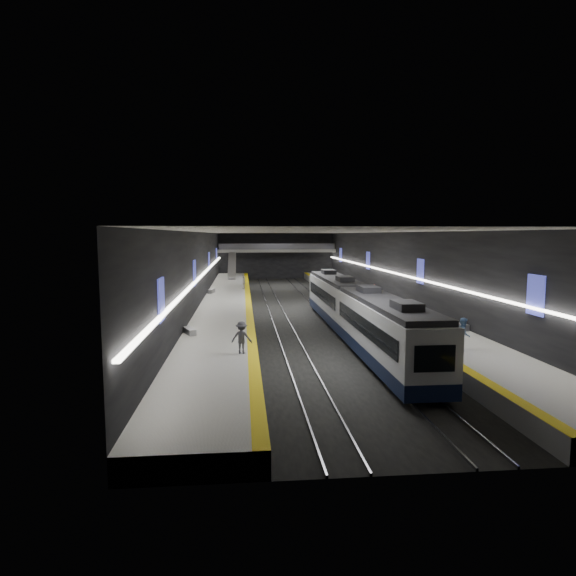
{
  "coord_description": "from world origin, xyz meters",
  "views": [
    {
      "loc": [
        -5.83,
        -49.37,
        7.75
      ],
      "look_at": [
        -1.14,
        0.25,
        2.2
      ],
      "focal_mm": 30.0,
      "sensor_mm": 36.0,
      "label": 1
    }
  ],
  "objects": [
    {
      "name": "bench_left_far",
      "position": [
        -9.5,
        6.66,
        1.23
      ],
      "size": [
        0.81,
        1.95,
        0.46
      ],
      "primitive_type": "cube",
      "rotation": [
        0.0,
        0.0,
        -0.16
      ],
      "color": "#99999E",
      "rests_on": "platform_left"
    },
    {
      "name": "platform_right",
      "position": [
        7.5,
        0.0,
        0.5
      ],
      "size": [
        5.0,
        70.0,
        1.0
      ],
      "primitive_type": "cube",
      "color": "slate",
      "rests_on": "ground"
    },
    {
      "name": "tile_surface_left",
      "position": [
        -7.5,
        0.0,
        1.01
      ],
      "size": [
        5.0,
        70.0,
        0.02
      ],
      "primitive_type": "cube",
      "color": "#ADADA8",
      "rests_on": "platform_left"
    },
    {
      "name": "tactile_strip_right",
      "position": [
        5.3,
        0.0,
        1.02
      ],
      "size": [
        0.6,
        70.0,
        0.02
      ],
      "primitive_type": "cube",
      "color": "yellow",
      "rests_on": "platform_right"
    },
    {
      "name": "ad_posters",
      "position": [
        -0.0,
        1.0,
        4.5
      ],
      "size": [
        19.94,
        53.5,
        2.2
      ],
      "color": "#3A3FAF",
      "rests_on": "wall_left"
    },
    {
      "name": "wall_front",
      "position": [
        0.0,
        -35.0,
        4.0
      ],
      "size": [
        20.0,
        0.04,
        8.0
      ],
      "primitive_type": "cube",
      "color": "black",
      "rests_on": "ground"
    },
    {
      "name": "bench_right_near",
      "position": [
        9.47,
        -16.79,
        1.24
      ],
      "size": [
        0.85,
        2.04,
        0.49
      ],
      "primitive_type": "cube",
      "rotation": [
        0.0,
        0.0,
        0.15
      ],
      "color": "#99999E",
      "rests_on": "platform_right"
    },
    {
      "name": "tactile_strip_left",
      "position": [
        -5.3,
        0.0,
        1.02
      ],
      "size": [
        0.6,
        70.0,
        0.02
      ],
      "primitive_type": "cube",
      "color": "yellow",
      "rests_on": "platform_left"
    },
    {
      "name": "passenger_right_b",
      "position": [
        6.93,
        -22.96,
        1.97
      ],
      "size": [
        1.08,
        1.17,
        1.94
      ],
      "primitive_type": "imported",
      "rotation": [
        0.0,
        0.0,
        1.09
      ],
      "color": "#4C70A5",
      "rests_on": "platform_right"
    },
    {
      "name": "escalator",
      "position": [
        -7.5,
        26.0,
        2.9
      ],
      "size": [
        1.2,
        7.5,
        3.92
      ],
      "primitive_type": "cube",
      "rotation": [
        0.44,
        0.0,
        0.0
      ],
      "color": "#99999E",
      "rests_on": "platform_left"
    },
    {
      "name": "mezzanine_bridge",
      "position": [
        0.0,
        32.93,
        5.04
      ],
      "size": [
        20.0,
        3.0,
        1.5
      ],
      "color": "gray",
      "rests_on": "wall_left"
    },
    {
      "name": "ceiling",
      "position": [
        0.0,
        0.0,
        8.0
      ],
      "size": [
        20.0,
        70.0,
        0.04
      ],
      "primitive_type": "cube",
      "rotation": [
        3.14,
        0.0,
        0.0
      ],
      "color": "beige",
      "rests_on": "wall_left"
    },
    {
      "name": "bench_left_near",
      "position": [
        -9.5,
        -16.69,
        1.21
      ],
      "size": [
        1.1,
        1.75,
        0.42
      ],
      "primitive_type": "cube",
      "rotation": [
        0.0,
        0.0,
        0.4
      ],
      "color": "#99999E",
      "rests_on": "platform_left"
    },
    {
      "name": "train",
      "position": [
        2.5,
        -14.51,
        2.2
      ],
      "size": [
        2.69,
        30.04,
        3.6
      ],
      "color": "#0E1836",
      "rests_on": "ground"
    },
    {
      "name": "tile_surface_right",
      "position": [
        7.5,
        0.0,
        1.01
      ],
      "size": [
        5.0,
        70.0,
        0.02
      ],
      "primitive_type": "cube",
      "color": "#ADADA8",
      "rests_on": "platform_right"
    },
    {
      "name": "platform_left",
      "position": [
        -7.5,
        0.0,
        0.5
      ],
      "size": [
        5.0,
        70.0,
        1.0
      ],
      "primitive_type": "cube",
      "color": "slate",
      "rests_on": "ground"
    },
    {
      "name": "passenger_right_a",
      "position": [
        6.82,
        -4.16,
        1.97
      ],
      "size": [
        0.59,
        0.78,
        1.94
      ],
      "primitive_type": "imported",
      "rotation": [
        0.0,
        0.0,
        1.76
      ],
      "color": "#C44E49",
      "rests_on": "platform_right"
    },
    {
      "name": "wall_left",
      "position": [
        -10.0,
        0.0,
        4.0
      ],
      "size": [
        0.04,
        70.0,
        8.0
      ],
      "primitive_type": "cube",
      "color": "black",
      "rests_on": "ground"
    },
    {
      "name": "cove_light_right",
      "position": [
        9.8,
        0.0,
        3.8
      ],
      "size": [
        0.25,
        68.6,
        0.12
      ],
      "primitive_type": "cube",
      "color": "white",
      "rests_on": "wall_right"
    },
    {
      "name": "wall_back",
      "position": [
        0.0,
        35.0,
        4.0
      ],
      "size": [
        20.0,
        0.04,
        8.0
      ],
      "primitive_type": "cube",
      "color": "black",
      "rests_on": "ground"
    },
    {
      "name": "passenger_left_b",
      "position": [
        -5.93,
        -22.46,
        1.92
      ],
      "size": [
        1.3,
        0.91,
        1.84
      ],
      "primitive_type": "imported",
      "rotation": [
        0.0,
        0.0,
        2.93
      ],
      "color": "#3F3F47",
      "rests_on": "platform_left"
    },
    {
      "name": "ground",
      "position": [
        0.0,
        0.0,
        0.0
      ],
      "size": [
        70.0,
        70.0,
        0.0
      ],
      "primitive_type": "plane",
      "color": "black",
      "rests_on": "ground"
    },
    {
      "name": "bench_right_far",
      "position": [
        9.5,
        3.55,
        1.24
      ],
      "size": [
        0.65,
        2.03,
        0.49
      ],
      "primitive_type": "cube",
      "rotation": [
        0.0,
        0.0,
        0.05
      ],
      "color": "#99999E",
      "rests_on": "platform_right"
    },
    {
      "name": "passenger_left_a",
      "position": [
        -5.71,
        10.23,
        1.83
      ],
      "size": [
        0.58,
        1.03,
        1.66
      ],
      "primitive_type": "imported",
      "rotation": [
        0.0,
        0.0,
        -1.77
      ],
      "color": "beige",
      "rests_on": "platform_left"
    },
    {
      "name": "rails",
      "position": [
        -0.0,
        0.0,
        0.06
      ],
      "size": [
        6.52,
        70.0,
        0.12
      ],
      "color": "gray",
      "rests_on": "ground"
    },
    {
      "name": "cove_light_left",
      "position": [
        -9.8,
        0.0,
        3.8
      ],
      "size": [
        0.25,
        68.6,
        0.12
      ],
      "primitive_type": "cube",
      "color": "white",
      "rests_on": "wall_left"
    },
    {
      "name": "wall_right",
      "position": [
        10.0,
        0.0,
        4.0
      ],
      "size": [
        0.04,
        70.0,
        8.0
      ],
      "primitive_type": "cube",
      "color": "black",
      "rests_on": "ground"
    }
  ]
}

